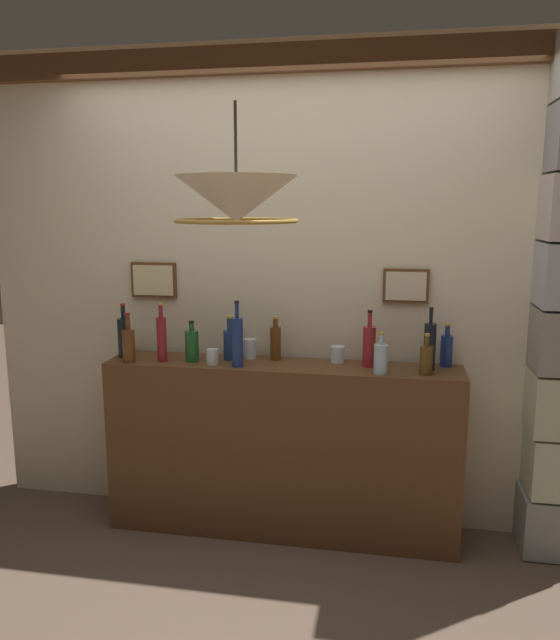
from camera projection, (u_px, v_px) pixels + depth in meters
The scene contains 19 objects.
ground_plane at pixel (246, 632), 2.64m from camera, with size 12.00×12.00×0.00m, color brown.
panelled_rear_partition at pixel (289, 277), 3.44m from camera, with size 3.55×0.15×2.66m.
bar_shelf_unit at pixel (282, 449), 3.38m from camera, with size 1.91×0.33×0.96m, color brown.
liquor_bottle_mezcal at pixel (192, 345), 3.33m from camera, with size 0.07×0.07×0.22m.
liquor_bottle_rum at pixel (162, 338), 3.33m from camera, with size 0.05×0.05×0.32m.
liquor_bottle_whiskey at pixel (124, 336), 3.43m from camera, with size 0.07×0.07×0.30m.
liquor_bottle_tequila at pixel (430, 346), 3.16m from camera, with size 0.06×0.06×0.33m.
liquor_bottle_vodka at pixel (426, 359), 3.08m from camera, with size 0.06×0.06×0.21m.
liquor_bottle_gin at pixel (230, 343), 3.38m from camera, with size 0.07×0.07×0.24m.
liquor_bottle_scotch at pixel (129, 344), 3.32m from camera, with size 0.07×0.07×0.27m.
liquor_bottle_vermouth at pixel (369, 345), 3.22m from camera, with size 0.07×0.07×0.30m.
liquor_bottle_bourbon at pixel (381, 358), 3.09m from camera, with size 0.07×0.07×0.21m.
liquor_bottle_amaro at pixel (446, 350), 3.23m from camera, with size 0.06×0.06×0.23m.
liquor_bottle_sherry at pixel (275, 342), 3.37m from camera, with size 0.06×0.06×0.24m.
liquor_bottle_port at pixel (237, 341), 3.22m from camera, with size 0.06×0.06×0.35m.
glass_tumbler_rocks at pixel (338, 354), 3.32m from camera, with size 0.07×0.07×0.09m.
glass_tumbler_highball at pixel (250, 349), 3.41m from camera, with size 0.07×0.07×0.11m.
glass_tumbler_shot at pixel (212, 357), 3.29m from camera, with size 0.07×0.07×0.08m.
pendant_lamp at pixel (236, 201), 2.34m from camera, with size 0.48×0.48×0.45m.
Camera 1 is at (0.57, -2.28, 1.81)m, focal length 34.57 mm.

